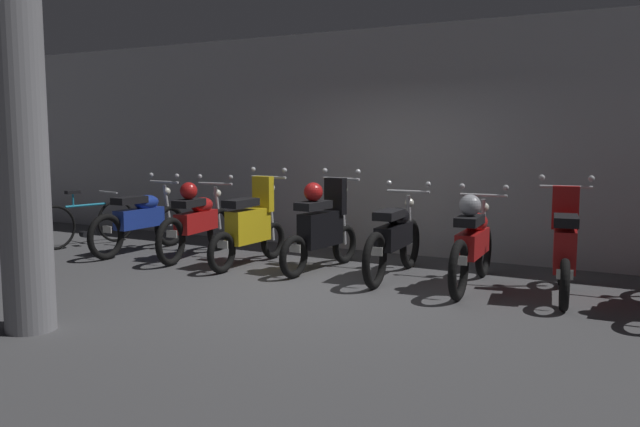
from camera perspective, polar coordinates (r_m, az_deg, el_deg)
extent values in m
plane|color=#4C4C4F|center=(7.58, 0.12, -6.46)|extent=(80.00, 80.00, 0.00)
cube|color=#ADADB2|center=(9.77, 7.59, 6.13)|extent=(16.00, 0.30, 3.27)
torus|color=black|center=(10.61, -12.77, -1.02)|extent=(0.10, 0.65, 0.65)
torus|color=black|center=(9.70, -17.91, -1.91)|extent=(0.10, 0.65, 0.65)
cube|color=#1E389E|center=(10.12, -15.26, -0.38)|extent=(0.23, 0.83, 0.28)
ellipsoid|color=#1E389E|center=(10.21, -14.69, 0.94)|extent=(0.26, 0.44, 0.22)
cube|color=black|center=(9.96, -16.04, 1.10)|extent=(0.24, 0.52, 0.10)
cylinder|color=#B7BABF|center=(10.46, -13.25, 2.66)|extent=(0.56, 0.04, 0.04)
sphere|color=#B7BABF|center=(10.64, -14.30, 3.23)|extent=(0.07, 0.07, 0.07)
sphere|color=#B7BABF|center=(10.28, -12.20, 3.18)|extent=(0.07, 0.07, 0.07)
cylinder|color=#B7BABF|center=(10.54, -13.01, 0.67)|extent=(0.06, 0.16, 0.65)
sphere|color=silver|center=(10.51, -13.04, 1.86)|extent=(0.12, 0.12, 0.12)
cube|color=white|center=(9.70, -17.82, -1.31)|extent=(0.16, 0.01, 0.10)
torus|color=black|center=(10.12, -8.63, -1.31)|extent=(0.18, 0.66, 0.65)
torus|color=black|center=(9.02, -12.70, -2.38)|extent=(0.18, 0.66, 0.65)
cube|color=red|center=(9.54, -10.57, -0.68)|extent=(0.33, 0.85, 0.28)
ellipsoid|color=red|center=(9.64, -10.12, 0.73)|extent=(0.32, 0.47, 0.22)
cube|color=black|center=(9.35, -11.19, 0.88)|extent=(0.31, 0.55, 0.10)
cylinder|color=#B7BABF|center=(9.95, -8.99, 2.55)|extent=(0.56, 0.11, 0.04)
sphere|color=#B7BABF|center=(10.08, -10.29, 3.15)|extent=(0.07, 0.07, 0.07)
sphere|color=#B7BABF|center=(9.82, -7.69, 3.10)|extent=(0.07, 0.07, 0.07)
cylinder|color=#B7BABF|center=(10.03, -8.81, 0.47)|extent=(0.08, 0.17, 0.65)
sphere|color=silver|center=(10.01, -8.83, 1.72)|extent=(0.12, 0.12, 0.12)
cube|color=white|center=(9.03, -12.63, -1.73)|extent=(0.16, 0.03, 0.10)
sphere|color=red|center=(9.34, -11.22, 1.92)|extent=(0.24, 0.24, 0.24)
torus|color=black|center=(9.34, -4.07, -2.29)|extent=(0.10, 0.53, 0.53)
torus|color=black|center=(8.42, -8.45, -3.34)|extent=(0.10, 0.53, 0.53)
cube|color=gold|center=(8.83, -6.17, -1.07)|extent=(0.24, 0.74, 0.44)
cube|color=gold|center=(9.07, -4.92, 1.70)|extent=(0.28, 0.13, 0.48)
cube|color=black|center=(8.67, -6.82, 0.91)|extent=(0.25, 0.52, 0.10)
cylinder|color=#B7BABF|center=(9.16, -4.44, 3.13)|extent=(0.56, 0.05, 0.04)
sphere|color=#B7BABF|center=(9.31, -5.77, 3.79)|extent=(0.07, 0.07, 0.07)
sphere|color=#B7BABF|center=(9.01, -3.08, 3.72)|extent=(0.07, 0.07, 0.07)
cylinder|color=#B7BABF|center=(9.24, -4.25, 0.24)|extent=(0.06, 0.15, 0.85)
sphere|color=silver|center=(9.21, -4.27, 2.22)|extent=(0.12, 0.12, 0.12)
cube|color=white|center=(8.42, -8.37, -2.65)|extent=(0.16, 0.02, 0.10)
torus|color=black|center=(8.99, 2.12, -2.63)|extent=(0.14, 0.54, 0.53)
torus|color=black|center=(8.05, -2.27, -3.74)|extent=(0.14, 0.54, 0.53)
cube|color=black|center=(8.47, 0.05, -1.36)|extent=(0.29, 0.75, 0.44)
cube|color=black|center=(8.71, 1.33, 1.51)|extent=(0.29, 0.15, 0.48)
cube|color=black|center=(8.30, -0.58, 0.70)|extent=(0.29, 0.54, 0.10)
cylinder|color=#B7BABF|center=(8.81, 1.83, 3.00)|extent=(0.56, 0.09, 0.04)
sphere|color=#B7BABF|center=(8.95, 0.43, 3.71)|extent=(0.07, 0.07, 0.07)
sphere|color=#B7BABF|center=(8.67, 3.28, 3.60)|extent=(0.07, 0.07, 0.07)
cylinder|color=#B7BABF|center=(8.89, 1.98, 0.00)|extent=(0.07, 0.15, 0.85)
sphere|color=silver|center=(8.86, 1.99, 2.05)|extent=(0.12, 0.12, 0.12)
cube|color=white|center=(8.06, -2.17, -3.02)|extent=(0.16, 0.03, 0.10)
sphere|color=red|center=(8.28, -0.58, 1.87)|extent=(0.24, 0.24, 0.24)
torus|color=black|center=(8.73, 7.72, -2.57)|extent=(0.13, 0.65, 0.65)
torus|color=black|center=(7.52, 4.73, -4.05)|extent=(0.13, 0.65, 0.65)
cube|color=black|center=(8.09, 6.36, -1.93)|extent=(0.27, 0.84, 0.28)
ellipsoid|color=black|center=(8.21, 6.73, -0.26)|extent=(0.29, 0.46, 0.22)
cube|color=black|center=(7.89, 5.96, -0.10)|extent=(0.27, 0.53, 0.10)
cylinder|color=#B7BABF|center=(8.55, 7.59, 1.89)|extent=(0.56, 0.07, 0.04)
sphere|color=#B7BABF|center=(8.63, 5.95, 2.62)|extent=(0.07, 0.07, 0.07)
sphere|color=#B7BABF|center=(8.47, 9.28, 2.49)|extent=(0.07, 0.07, 0.07)
cylinder|color=#B7BABF|center=(8.64, 7.65, -0.53)|extent=(0.07, 0.16, 0.65)
sphere|color=silver|center=(8.61, 7.68, 0.92)|extent=(0.12, 0.12, 0.12)
cube|color=white|center=(7.53, 4.81, -3.26)|extent=(0.16, 0.02, 0.10)
torus|color=black|center=(8.37, 13.87, -3.12)|extent=(0.13, 0.65, 0.65)
torus|color=black|center=(7.12, 11.82, -4.79)|extent=(0.13, 0.65, 0.65)
cube|color=red|center=(7.71, 12.97, -2.50)|extent=(0.27, 0.84, 0.28)
ellipsoid|color=red|center=(7.83, 13.25, -0.74)|extent=(0.29, 0.46, 0.22)
cube|color=black|center=(7.49, 12.73, -0.59)|extent=(0.27, 0.53, 0.10)
cylinder|color=#B7BABF|center=(8.18, 13.87, 1.53)|extent=(0.56, 0.07, 0.04)
sphere|color=#B7BABF|center=(8.23, 12.11, 2.31)|extent=(0.07, 0.07, 0.07)
sphere|color=#B7BABF|center=(8.13, 15.68, 2.15)|extent=(0.07, 0.07, 0.07)
cylinder|color=#B7BABF|center=(8.27, 13.86, -0.99)|extent=(0.07, 0.16, 0.65)
sphere|color=silver|center=(8.24, 13.91, 0.52)|extent=(0.12, 0.12, 0.12)
cube|color=white|center=(7.12, 11.89, -3.96)|extent=(0.16, 0.02, 0.10)
sphere|color=#9EA0A8|center=(7.47, 12.77, 0.70)|extent=(0.24, 0.24, 0.24)
torus|color=black|center=(8.12, 20.11, -4.07)|extent=(0.18, 0.54, 0.53)
torus|color=black|center=(6.99, 20.26, -5.79)|extent=(0.18, 0.54, 0.53)
cube|color=red|center=(7.51, 20.26, -2.84)|extent=(0.34, 0.76, 0.44)
cube|color=red|center=(7.80, 20.33, 0.47)|extent=(0.30, 0.17, 0.48)
cube|color=black|center=(7.30, 20.39, -0.57)|extent=(0.32, 0.55, 0.10)
cylinder|color=#B7BABF|center=(7.91, 20.38, 2.15)|extent=(0.56, 0.13, 0.04)
sphere|color=#B7BABF|center=(7.91, 18.52, 2.95)|extent=(0.07, 0.07, 0.07)
sphere|color=#B7BABF|center=(7.92, 22.29, 2.80)|extent=(0.07, 0.07, 0.07)
cylinder|color=#B7BABF|center=(8.01, 20.23, -1.18)|extent=(0.08, 0.15, 0.85)
sphere|color=silver|center=(7.97, 20.33, 1.10)|extent=(0.12, 0.12, 0.12)
cube|color=white|center=(6.99, 20.29, -4.95)|extent=(0.16, 0.04, 0.10)
torus|color=black|center=(11.29, -17.11, -0.62)|extent=(0.18, 0.67, 0.68)
torus|color=black|center=(10.77, -21.83, -1.15)|extent=(0.18, 0.67, 0.68)
cylinder|color=teal|center=(10.99, -19.48, 0.67)|extent=(0.18, 0.68, 0.04)
cylinder|color=teal|center=(10.87, -20.46, 1.11)|extent=(0.03, 0.03, 0.22)
cube|color=black|center=(10.86, -20.48, 1.74)|extent=(0.14, 0.24, 0.05)
cylinder|color=#B7BABF|center=(11.17, -17.74, 1.76)|extent=(0.49, 0.13, 0.03)
cylinder|color=black|center=(11.02, -19.62, -1.69)|extent=(0.14, 0.12, 0.10)
cylinder|color=gray|center=(6.32, -24.25, 5.26)|extent=(0.44, 0.44, 3.27)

